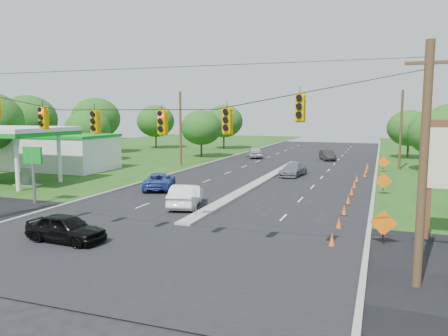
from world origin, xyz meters
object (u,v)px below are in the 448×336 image
at_px(white_sedan, 186,196).
at_px(blue_pickup, 160,181).
at_px(gas_station, 50,148).
at_px(black_sedan, 66,228).

bearing_deg(white_sedan, blue_pickup, -61.55).
xyz_separation_m(gas_station, black_sedan, (19.49, -21.00, -1.86)).
bearing_deg(blue_pickup, white_sedan, 111.19).
xyz_separation_m(black_sedan, blue_pickup, (-2.95, 15.28, -0.01)).
height_order(white_sedan, blue_pickup, white_sedan).
relative_size(black_sedan, white_sedan, 0.88).
bearing_deg(black_sedan, blue_pickup, 14.05).
bearing_deg(gas_station, blue_pickup, -19.06).
height_order(black_sedan, white_sedan, white_sedan).
bearing_deg(gas_station, black_sedan, -47.13).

